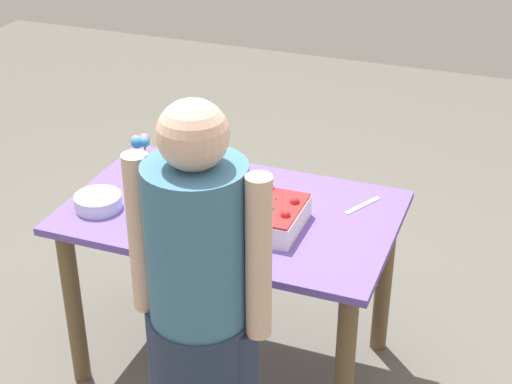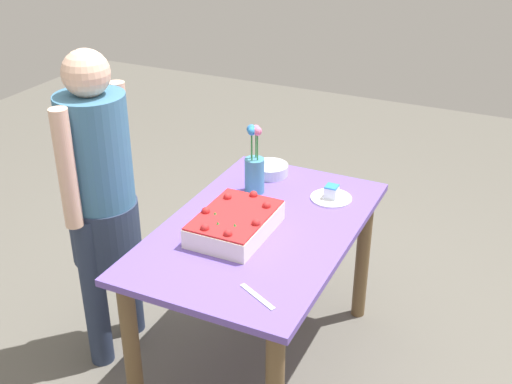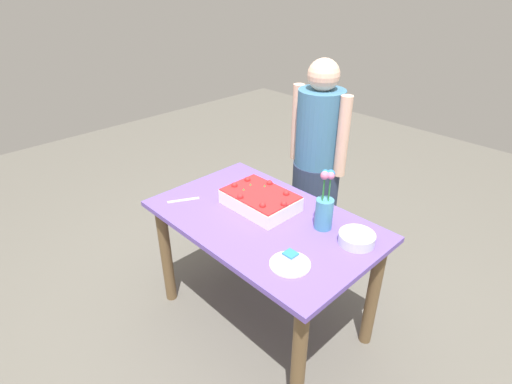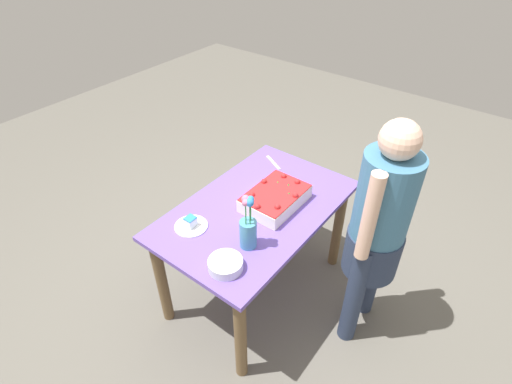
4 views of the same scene
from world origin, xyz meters
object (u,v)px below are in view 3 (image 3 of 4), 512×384
object	(u,v)px
sheet_cake	(260,200)
fruit_bowl	(357,238)
cake_knife	(183,200)
flower_vase	(325,208)
person_standing	(317,156)
serving_plate_with_slice	(290,262)

from	to	relation	value
sheet_cake	fruit_bowl	world-z (taller)	sheet_cake
sheet_cake	cake_knife	size ratio (longest dim) A/B	2.16
cake_knife	flower_vase	size ratio (longest dim) A/B	0.56
person_standing	sheet_cake	bearing A→B (deg)	7.92
cake_knife	sheet_cake	bearing A→B (deg)	-25.55
sheet_cake	flower_vase	distance (m)	0.40
fruit_bowl	person_standing	bearing A→B (deg)	142.09
fruit_bowl	serving_plate_with_slice	bearing A→B (deg)	-107.65
fruit_bowl	sheet_cake	bearing A→B (deg)	-170.14
person_standing	cake_knife	bearing A→B (deg)	-17.37
sheet_cake	flower_vase	bearing A→B (deg)	13.41
fruit_bowl	person_standing	size ratio (longest dim) A/B	0.12
sheet_cake	cake_knife	world-z (taller)	sheet_cake
serving_plate_with_slice	flower_vase	xyz separation A→B (m)	(-0.08, 0.35, 0.10)
cake_knife	fruit_bowl	bearing A→B (deg)	-40.84
sheet_cake	person_standing	distance (m)	0.63
sheet_cake	serving_plate_with_slice	size ratio (longest dim) A/B	2.10
cake_knife	flower_vase	world-z (taller)	flower_vase
serving_plate_with_slice	flower_vase	distance (m)	0.38
cake_knife	person_standing	world-z (taller)	person_standing
sheet_cake	cake_knife	xyz separation A→B (m)	(-0.37, -0.28, -0.05)
sheet_cake	flower_vase	xyz separation A→B (m)	(0.38, 0.09, 0.07)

